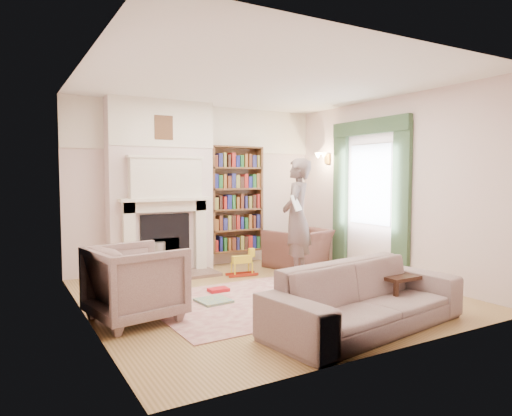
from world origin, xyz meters
TOP-DOWN VIEW (x-y plane):
  - floor at (0.00, 0.00)m, footprint 4.50×4.50m
  - ceiling at (0.00, 0.00)m, footprint 4.50×4.50m
  - wall_back at (0.00, 2.25)m, footprint 4.50×0.00m
  - wall_front at (0.00, -2.25)m, footprint 4.50×0.00m
  - wall_left at (-2.25, 0.00)m, footprint 0.00×4.50m
  - wall_right at (2.25, 0.00)m, footprint 0.00×4.50m
  - fireplace at (-0.75, 2.05)m, footprint 1.70×0.58m
  - bookcase at (0.65, 2.12)m, footprint 1.00×0.24m
  - window at (2.23, 0.40)m, footprint 0.02×0.90m
  - curtain_left at (2.20, -0.30)m, footprint 0.07×0.32m
  - curtain_right at (2.20, 1.10)m, footprint 0.07×0.32m
  - pelmet at (2.19, 0.40)m, footprint 0.09×1.70m
  - wall_sconce at (2.03, 1.50)m, footprint 0.20×0.24m
  - rug at (-0.22, -0.20)m, footprint 2.72×2.13m
  - armchair_reading at (1.48, 1.35)m, footprint 1.21×1.13m
  - armchair_left at (-1.79, -0.22)m, footprint 1.07×1.05m
  - sofa at (0.22, -1.67)m, footprint 2.41×1.23m
  - man_reading at (1.03, 0.75)m, footprint 0.81×0.78m
  - newspaper at (0.88, 0.55)m, footprint 0.34×0.31m
  - coffee_table at (1.03, -1.41)m, footprint 0.71×0.47m
  - paraffin_heater at (-0.90, 1.80)m, footprint 0.31×0.31m
  - rocking_horse at (0.27, 1.17)m, footprint 0.51×0.25m
  - board_game at (-0.76, -0.01)m, footprint 0.41×0.41m
  - game_box_lid at (-0.49, 0.43)m, footprint 0.27×0.18m
  - comic_annuals at (0.35, -0.28)m, footprint 0.59×0.30m

SIDE VIEW (x-z plane):
  - floor at x=0.00m, z-range 0.00..0.00m
  - rug at x=-0.22m, z-range 0.00..0.01m
  - comic_annuals at x=0.35m, z-range 0.01..0.03m
  - board_game at x=-0.76m, z-range 0.01..0.04m
  - game_box_lid at x=-0.49m, z-range 0.01..0.06m
  - rocking_horse at x=0.27m, z-range 0.00..0.43m
  - coffee_table at x=1.03m, z-range 0.00..0.45m
  - paraffin_heater at x=-0.90m, z-range 0.00..0.55m
  - armchair_reading at x=1.48m, z-range 0.00..0.65m
  - sofa at x=0.22m, z-range 0.00..0.67m
  - armchair_left at x=-1.79m, z-range 0.00..0.84m
  - man_reading at x=1.03m, z-range 0.00..1.86m
  - bookcase at x=0.65m, z-range 0.25..2.10m
  - newspaper at x=0.88m, z-range 1.06..1.30m
  - curtain_left at x=2.20m, z-range 0.00..2.40m
  - curtain_right at x=2.20m, z-range 0.00..2.40m
  - fireplace at x=-0.75m, z-range -0.01..2.79m
  - wall_back at x=0.00m, z-range -0.85..3.65m
  - wall_front at x=0.00m, z-range -0.85..3.65m
  - wall_left at x=-2.25m, z-range -0.85..3.65m
  - wall_right at x=2.25m, z-range -0.85..3.65m
  - window at x=2.23m, z-range 0.80..2.10m
  - wall_sconce at x=2.03m, z-range 1.78..2.02m
  - pelmet at x=2.19m, z-range 2.26..2.50m
  - ceiling at x=0.00m, z-range 2.80..2.80m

